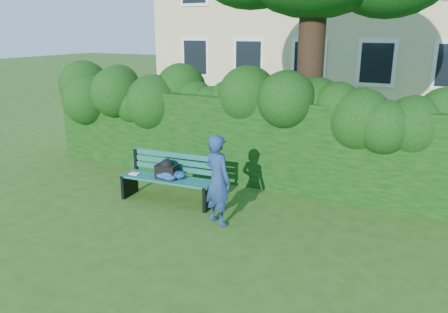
% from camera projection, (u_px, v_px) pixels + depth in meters
% --- Properties ---
extents(ground, '(80.00, 80.00, 0.00)m').
position_uv_depth(ground, '(209.00, 218.00, 7.53)').
color(ground, '#2C4D16').
rests_on(ground, ground).
extents(hedge, '(10.00, 1.00, 1.80)m').
position_uv_depth(hedge, '(258.00, 140.00, 9.16)').
color(hedge, black).
rests_on(hedge, ground).
extents(park_bench, '(1.84, 0.69, 0.89)m').
position_uv_depth(park_bench, '(169.00, 176.00, 8.15)').
color(park_bench, '#0D423C').
rests_on(park_bench, ground).
extents(man_reading, '(0.66, 0.56, 1.53)m').
position_uv_depth(man_reading, '(218.00, 180.00, 7.13)').
color(man_reading, navy).
rests_on(man_reading, ground).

